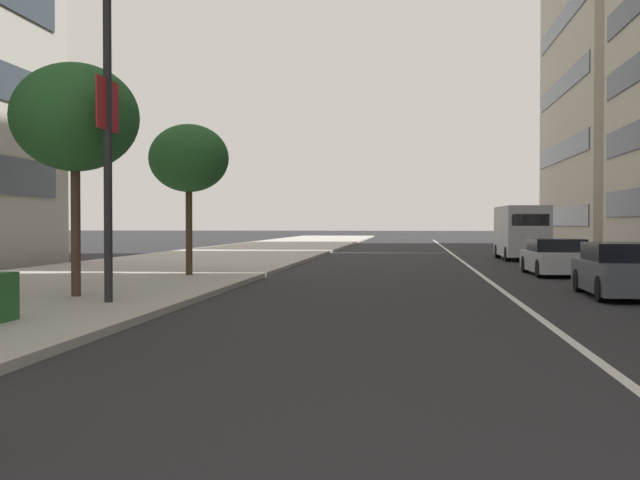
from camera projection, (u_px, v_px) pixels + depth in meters
The scene contains 8 objects.
sidewalk_right_plaza at pixel (166, 267), 32.95m from camera, with size 160.00×9.78×0.15m, color #B2ADA3.
lane_centre_stripe at pixel (467, 264), 36.56m from camera, with size 110.00×0.16×0.01m, color silver.
car_far_down_avenue at pixel (622, 271), 20.43m from camera, with size 4.37×1.88×1.36m.
car_approaching_light at pixel (557, 258), 29.03m from camera, with size 4.49×2.03×1.30m.
delivery_van_ahead at pixel (521, 231), 41.30m from camera, with size 5.73×2.21×2.70m.
street_lamp_with_banners at pixel (119, 60), 17.45m from camera, with size 1.26×2.05×8.92m.
street_tree_far_plaza at pixel (75, 118), 18.96m from camera, with size 2.95×2.95×5.41m.
street_tree_near_plaza_corner at pixel (189, 159), 26.82m from camera, with size 2.62×2.62×4.95m.
Camera 1 is at (-2.03, 2.50, 1.85)m, focal length 45.95 mm.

